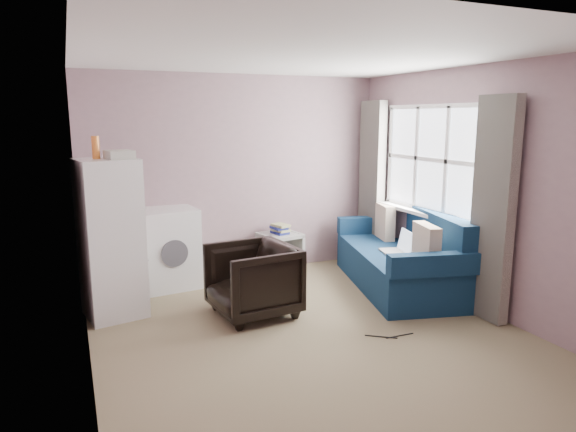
{
  "coord_description": "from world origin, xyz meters",
  "views": [
    {
      "loc": [
        -1.95,
        -4.06,
        1.98
      ],
      "look_at": [
        0.05,
        0.6,
        1.0
      ],
      "focal_mm": 32.0,
      "sensor_mm": 36.0,
      "label": 1
    }
  ],
  "objects_px": {
    "washing_machine": "(166,246)",
    "sofa": "(403,259)",
    "fridge": "(111,238)",
    "armchair": "(253,276)",
    "side_table": "(280,250)"
  },
  "relations": [
    {
      "from": "washing_machine",
      "to": "sofa",
      "type": "distance_m",
      "value": 2.8
    },
    {
      "from": "fridge",
      "to": "sofa",
      "type": "distance_m",
      "value": 3.27
    },
    {
      "from": "fridge",
      "to": "washing_machine",
      "type": "xyz_separation_m",
      "value": [
        0.65,
        0.72,
        -0.32
      ]
    },
    {
      "from": "armchair",
      "to": "fridge",
      "type": "relative_size",
      "value": 0.45
    },
    {
      "from": "washing_machine",
      "to": "side_table",
      "type": "bearing_deg",
      "value": -7.67
    },
    {
      "from": "side_table",
      "to": "sofa",
      "type": "height_order",
      "value": "sofa"
    },
    {
      "from": "armchair",
      "to": "washing_machine",
      "type": "distance_m",
      "value": 1.42
    },
    {
      "from": "armchair",
      "to": "washing_machine",
      "type": "xyz_separation_m",
      "value": [
        -0.64,
        1.26,
        0.09
      ]
    },
    {
      "from": "washing_machine",
      "to": "side_table",
      "type": "xyz_separation_m",
      "value": [
        1.44,
        -0.03,
        -0.19
      ]
    },
    {
      "from": "side_table",
      "to": "sofa",
      "type": "distance_m",
      "value": 1.56
    },
    {
      "from": "fridge",
      "to": "sofa",
      "type": "height_order",
      "value": "fridge"
    },
    {
      "from": "washing_machine",
      "to": "sofa",
      "type": "height_order",
      "value": "washing_machine"
    },
    {
      "from": "fridge",
      "to": "armchair",
      "type": "bearing_deg",
      "value": -33.67
    },
    {
      "from": "fridge",
      "to": "sofa",
      "type": "bearing_deg",
      "value": -18.09
    },
    {
      "from": "armchair",
      "to": "sofa",
      "type": "height_order",
      "value": "sofa"
    }
  ]
}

